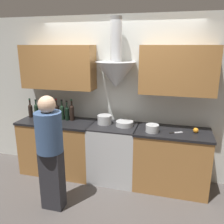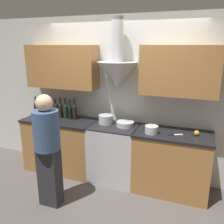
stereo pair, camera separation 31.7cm
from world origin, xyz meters
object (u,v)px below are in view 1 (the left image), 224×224
Objects in this scene: stove_range at (114,152)px; wine_bottle_1 at (36,110)px; wine_bottle_8 at (72,112)px; stock_pot at (105,120)px; wine_bottle_5 at (57,111)px; wine_bottle_2 at (41,110)px; saucepan at (152,128)px; wine_bottle_7 at (67,113)px; mixing_bowl at (125,124)px; wine_bottle_4 at (52,111)px; person_foreground_left at (50,149)px; wine_bottle_6 at (62,112)px; orange_fruit at (196,130)px; wine_bottle_0 at (30,110)px; wine_bottle_3 at (46,111)px.

wine_bottle_1 is (-1.42, 0.09, 0.59)m from stove_range.
stock_pot is (0.58, -0.03, -0.08)m from wine_bottle_8.
wine_bottle_2 is at bearing 179.53° from wine_bottle_5.
wine_bottle_8 is at bearing 171.39° from saucepan.
wine_bottle_8 is at bearing -0.41° from wine_bottle_5.
mixing_bowl is (0.99, -0.04, -0.09)m from wine_bottle_7.
mixing_bowl is (0.33, -0.02, -0.03)m from stock_pot.
wine_bottle_4 is 1.42× the size of stock_pot.
person_foreground_left is (0.72, -1.00, -0.20)m from wine_bottle_2.
wine_bottle_6 is at bearing -0.47° from wine_bottle_2.
wine_bottle_2 is 0.98× the size of wine_bottle_7.
wine_bottle_6 is 1.07m from person_foreground_left.
wine_bottle_1 is at bearing 174.15° from saucepan.
wine_bottle_8 is 1.97m from orange_fruit.
wine_bottle_1 is 0.10m from wine_bottle_2.
wine_bottle_2 is at bearing 7.48° from wine_bottle_0.
wine_bottle_4 is (0.20, -0.00, -0.00)m from wine_bottle_2.
person_foreground_left is (0.92, -0.97, -0.20)m from wine_bottle_0.
stove_range is at bearing -4.88° from wine_bottle_5.
person_foreground_left is at bearing -129.15° from mixing_bowl.
wine_bottle_2 is 0.40m from wine_bottle_6.
wine_bottle_3 is at bearing -6.13° from wine_bottle_1.
wine_bottle_0 is 1.48× the size of stock_pot.
wine_bottle_2 is at bearing 179.20° from wine_bottle_4.
saucepan is at bearing -8.61° from wine_bottle_8.
wine_bottle_7 is at bearing 178.17° from stock_pot.
wine_bottle_4 is 0.09m from wine_bottle_5.
wine_bottle_5 reaches higher than stock_pot.
wine_bottle_1 is at bearing 179.81° from wine_bottle_4.
wine_bottle_0 reaches higher than saucepan.
wine_bottle_2 is at bearing 1.05° from wine_bottle_1.
wine_bottle_6 is at bearing -0.13° from wine_bottle_4.
mixing_bowl is (1.28, -0.05, -0.10)m from wine_bottle_4.
wine_bottle_8 is (0.37, -0.00, 0.01)m from wine_bottle_4.
wine_bottle_6 is 0.95× the size of wine_bottle_8.
wine_bottle_6 is 1.10m from mixing_bowl.
saucepan reaches higher than mixing_bowl.
stove_range is 1.11m from wine_bottle_6.
wine_bottle_5 is at bearing 176.24° from wine_bottle_7.
stove_range is at bearing 56.41° from person_foreground_left.
stove_range is 2.84× the size of wine_bottle_2.
wine_bottle_4 is 1.18× the size of mixing_bowl.
wine_bottle_7 reaches higher than mixing_bowl.
wine_bottle_2 is 0.93× the size of wine_bottle_3.
wine_bottle_2 is 1.25m from person_foreground_left.
orange_fruit is at bearing 11.74° from saucepan.
wine_bottle_8 is at bearing 1.61° from wine_bottle_0.
wine_bottle_1 is 0.49m from wine_bottle_6.
saucepan reaches higher than stove_range.
saucepan is (1.93, -0.21, -0.08)m from wine_bottle_2.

